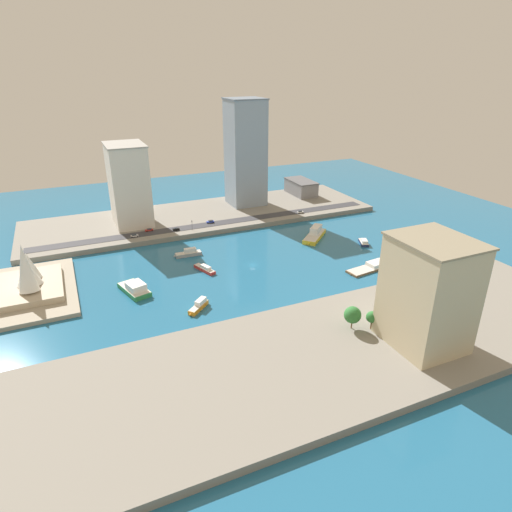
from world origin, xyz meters
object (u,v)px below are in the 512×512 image
at_px(pickup_red, 149,230).
at_px(van_white, 300,212).
at_px(warehouse_low_gray, 301,187).
at_px(traffic_light_waterfront, 192,224).
at_px(water_taxi_orange, 199,306).
at_px(suv_black, 176,229).
at_px(hatchback_blue, 210,222).
at_px(opera_landmark, 29,276).
at_px(ferry_green_doubledeck, 135,288).
at_px(office_block_beige, 428,293).
at_px(tower_tall_glass, 246,153).
at_px(ferry_yellow_fast, 315,234).
at_px(barge_flat_brown, 373,267).
at_px(yacht_sleek_gray, 188,253).
at_px(tugboat_red, 205,269).
at_px(hotel_broad_white, 129,185).
at_px(patrol_launch_navy, 364,242).
at_px(sedan_silver, 134,236).

bearing_deg(pickup_red, van_white, -93.71).
relative_size(warehouse_low_gray, traffic_light_waterfront, 4.60).
bearing_deg(water_taxi_orange, suv_black, -8.70).
bearing_deg(warehouse_low_gray, hatchback_blue, 112.56).
bearing_deg(opera_landmark, suv_black, -59.91).
xyz_separation_m(suv_black, opera_landmark, (-47.91, 82.67, 4.86)).
relative_size(ferry_green_doubledeck, warehouse_low_gray, 0.73).
bearing_deg(opera_landmark, ferry_green_doubledeck, -113.04).
relative_size(office_block_beige, hatchback_blue, 8.37).
height_order(tower_tall_glass, office_block_beige, tower_tall_glass).
relative_size(ferry_yellow_fast, warehouse_low_gray, 0.80).
relative_size(barge_flat_brown, office_block_beige, 0.69).
xyz_separation_m(ferry_green_doubledeck, suv_black, (67.03, -37.71, 1.96)).
xyz_separation_m(yacht_sleek_gray, office_block_beige, (-122.73, -55.88, 22.63)).
distance_m(tugboat_red, office_block_beige, 115.69).
xyz_separation_m(ferry_green_doubledeck, hotel_broad_white, (92.75, -15.38, 26.98)).
bearing_deg(office_block_beige, barge_flat_brown, -23.82).
height_order(water_taxi_orange, tower_tall_glass, tower_tall_glass).
xyz_separation_m(office_block_beige, warehouse_low_gray, (199.56, -60.34, -15.32)).
relative_size(warehouse_low_gray, suv_black, 7.03).
height_order(yacht_sleek_gray, warehouse_low_gray, warehouse_low_gray).
height_order(patrol_launch_navy, tower_tall_glass, tower_tall_glass).
bearing_deg(patrol_launch_navy, ferry_yellow_fast, 46.25).
height_order(sedan_silver, traffic_light_waterfront, traffic_light_waterfront).
relative_size(water_taxi_orange, hotel_broad_white, 0.23).
distance_m(warehouse_low_gray, hatchback_blue, 97.20).
relative_size(sedan_silver, suv_black, 1.12).
relative_size(tugboat_red, tower_tall_glass, 0.21).
bearing_deg(traffic_light_waterfront, yacht_sleek_gray, 159.46).
height_order(ferry_yellow_fast, tower_tall_glass, tower_tall_glass).
relative_size(ferry_yellow_fast, office_block_beige, 0.57).
bearing_deg(office_block_beige, water_taxi_orange, 47.26).
distance_m(traffic_light_waterfront, opera_landmark, 102.32).
distance_m(tugboat_red, opera_landmark, 83.79).
bearing_deg(pickup_red, yacht_sleek_gray, -161.10).
bearing_deg(tugboat_red, traffic_light_waterfront, -9.94).
bearing_deg(patrol_launch_navy, pickup_red, 60.06).
height_order(tower_tall_glass, pickup_red, tower_tall_glass).
bearing_deg(barge_flat_brown, yacht_sleek_gray, 56.23).
bearing_deg(hatchback_blue, ferry_green_doubledeck, 139.05).
xyz_separation_m(ferry_green_doubledeck, pickup_red, (72.59, -21.87, 1.95)).
xyz_separation_m(ferry_yellow_fast, van_white, (38.97, -11.28, 1.67)).
xyz_separation_m(ferry_yellow_fast, pickup_red, (45.81, 93.98, 1.66)).
xyz_separation_m(sedan_silver, traffic_light_waterfront, (-2.87, -35.83, 3.40)).
xyz_separation_m(tugboat_red, ferry_green_doubledeck, (-9.33, 37.90, 0.91)).
relative_size(tugboat_red, sedan_silver, 3.35).
distance_m(barge_flat_brown, pickup_red, 138.66).
height_order(ferry_green_doubledeck, ferry_yellow_fast, ferry_yellow_fast).
bearing_deg(water_taxi_orange, opera_landmark, 55.70).
distance_m(patrol_launch_navy, warehouse_low_gray, 104.37).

